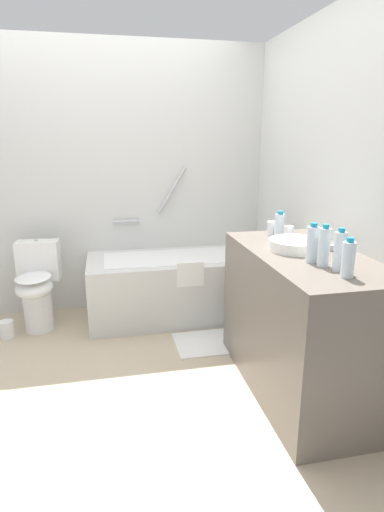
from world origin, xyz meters
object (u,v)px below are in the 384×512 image
Objects in this scene: water_bottle_1 at (279,226)px; toilet_paper_roll at (7,329)px; water_bottle_2 at (312,244)px; water_bottle_4 at (340,251)px; water_bottle_3 at (348,259)px; sink_faucet at (325,243)px; drinking_glass_0 at (289,234)px; toilet at (37,286)px; drinking_glass_1 at (272,229)px; bathtub at (181,284)px; sink_basin at (296,245)px; bath_mat at (214,342)px; water_bottle_0 at (324,247)px.

toilet_paper_roll is (-1.96, 0.73, -0.91)m from water_bottle_1.
water_bottle_2 is 0.18m from water_bottle_4.
water_bottle_2 is at bearing 99.28° from water_bottle_3.
drinking_glass_0 reaches higher than sink_faucet.
toilet_paper_roll is (-1.97, 1.46, -0.92)m from water_bottle_4.
toilet is 1.96m from drinking_glass_1.
bathtub is 8.63× the size of water_bottle_1.
sink_basin is 0.23m from drinking_glass_0.
drinking_glass_0 is (0.05, 0.22, 0.02)m from sink_basin.
water_bottle_2 reaches higher than water_bottle_1.
drinking_glass_0 is at bearing 80.37° from water_bottle_2.
water_bottle_1 is 0.84× the size of water_bottle_4.
toilet_paper_roll is at bearing -173.92° from bathtub.
water_bottle_2 is at bearing -93.33° from drinking_glass_1.
toilet_paper_roll is at bearing 164.69° from bath_mat.
drinking_glass_0 is (0.54, -0.97, 0.65)m from bathtub.
sink_faucet is at bearing -65.14° from drinking_glass_1.
bath_mat is 4.29× the size of toilet_paper_roll.
drinking_glass_1 is (0.01, 0.72, -0.05)m from water_bottle_0.
toilet is 3.26× the size of water_bottle_0.
bath_mat is (-0.39, 0.38, -0.94)m from drinking_glass_0.
sink_faucet is 1.49× the size of drinking_glass_0.
water_bottle_3 is (0.02, -0.52, 0.06)m from sink_basin.
drinking_glass_1 is (-0.18, 0.39, 0.02)m from sink_faucet.
water_bottle_0 is 0.56m from drinking_glass_0.
drinking_glass_0 is at bearing -44.20° from bath_mat.
drinking_glass_1 is at bearing 88.85° from water_bottle_0.
water_bottle_1 is 1.34× the size of toilet_paper_roll.
bathtub is at bearing 107.53° from water_bottle_0.
toilet_paper_roll is (-1.93, 1.37, -0.93)m from water_bottle_0.
water_bottle_2 reaches higher than drinking_glass_1.
sink_basin is at bearing 94.59° from water_bottle_4.
water_bottle_1 is at bearing 118.35° from sink_faucet.
water_bottle_4 is (0.02, 0.11, 0.01)m from water_bottle_3.
drinking_glass_0 is (0.03, -0.09, -0.03)m from water_bottle_1.
drinking_glass_0 is at bearing -61.03° from bathtub.
water_bottle_2 is 0.28m from water_bottle_3.
drinking_glass_0 is at bearing 88.34° from water_bottle_4.
drinking_glass_0 reaches higher than bath_mat.
toilet_paper_roll is (-1.45, -0.15, -0.22)m from bathtub.
water_bottle_2 is (-0.22, -0.25, 0.07)m from sink_faucet.
water_bottle_1 is at bearing 84.63° from water_bottle_2.
bath_mat is (-0.33, 0.93, -0.99)m from water_bottle_0.
sink_basin is at bearing -28.19° from toilet_paper_roll.
water_bottle_0 is 1.14× the size of water_bottle_3.
drinking_glass_0 is (1.75, -0.96, 0.57)m from toilet.
water_bottle_1 is at bearing -59.98° from bathtub.
toilet_paper_roll is at bearing 151.81° from sink_basin.
water_bottle_2 is at bearing 109.87° from water_bottle_4.
sink_faucet is at bearing 71.64° from water_bottle_3.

